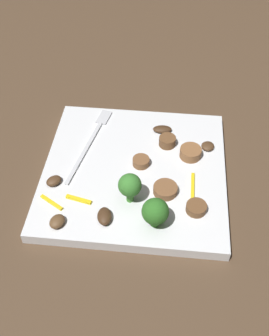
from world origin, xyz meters
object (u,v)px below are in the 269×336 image
Objects in this scene: broccoli_floret_1 at (155,212)px; pepper_strip_1 at (79,199)px; fork at (92,139)px; mushroom_0 at (208,146)px; sausage_slice_0 at (167,141)px; mushroom_3 at (162,129)px; mushroom_2 at (57,221)px; pepper_strip_2 at (193,187)px; sausage_slice_2 at (141,162)px; sausage_slice_1 at (165,190)px; mushroom_1 at (104,216)px; mushroom_4 at (54,181)px; plate at (134,172)px; sausage_slice_3 at (196,208)px; broccoli_floret_0 at (132,186)px; sausage_slice_4 at (191,153)px; pepper_strip_0 at (52,202)px.

pepper_strip_1 is (0.03, 0.11, -0.03)m from broccoli_floret_1.
mushroom_0 is (-0.00, -0.19, 0.00)m from fork.
sausage_slice_0 reaches higher than mushroom_3.
mushroom_2 is 0.46× the size of pepper_strip_2.
sausage_slice_0 is 0.10m from pepper_strip_2.
sausage_slice_0 is at bearing -38.25° from sausage_slice_2.
mushroom_1 is at bearing 125.16° from sausage_slice_1.
pepper_strip_2 is (0.01, -0.21, -0.00)m from mushroom_4.
broccoli_floret_1 is at bearing 144.37° from pepper_strip_2.
mushroom_3 is (0.08, -0.03, -0.00)m from sausage_slice_2.
sausage_slice_1 is at bearing 108.14° from pepper_strip_2.
broccoli_floret_1 is 2.00× the size of mushroom_4.
plate is 0.12m from sausage_slice_3.
sausage_slice_2 reaches higher than pepper_strip_2.
mushroom_1 is at bearing -124.07° from mushroom_4.
broccoli_floret_0 is 2.03× the size of mushroom_2.
broccoli_floret_1 is 1.22× the size of pepper_strip_1.
pepper_strip_2 is at bearing 6.63° from sausage_slice_3.
mushroom_0 is (0.02, -0.03, -0.00)m from sausage_slice_4.
broccoli_floret_0 is at bearing -81.34° from pepper_strip_0.
pepper_strip_0 is at bearing 126.71° from sausage_slice_2.
mushroom_3 is 1.33× the size of mushroom_4.
broccoli_floret_1 is at bearing 117.70° from sausage_slice_3.
broccoli_floret_0 reaches higher than plate.
mushroom_2 is (-0.17, 0.21, 0.00)m from mushroom_0.
sausage_slice_3 is at bearing -90.34° from pepper_strip_1.
pepper_strip_2 is at bearing -116.12° from sausage_slice_2.
mushroom_3 is at bearing 23.34° from pepper_strip_2.
sausage_slice_3 is at bearing -95.83° from broccoli_floret_0.
sausage_slice_0 reaches higher than mushroom_4.
sausage_slice_0 is at bearing -3.40° from broccoli_floret_1.
broccoli_floret_1 is at bearing -84.29° from mushroom_2.
mushroom_3 is at bearing 66.20° from mushroom_0.
sausage_slice_3 is at bearing -62.30° from broccoli_floret_1.
pepper_strip_0 is at bearing 120.53° from sausage_slice_4.
fork is 6.11× the size of sausage_slice_3.
mushroom_0 is 0.27m from mushroom_2.
sausage_slice_1 reaches higher than pepper_strip_2.
plate is 0.14m from pepper_strip_0.
mushroom_4 is (-0.08, 0.20, -0.00)m from sausage_slice_4.
sausage_slice_3 is 0.13m from mushroom_1.
broccoli_floret_1 is 0.12m from pepper_strip_1.
pepper_strip_1 is at bearing 124.45° from mushroom_0.
sausage_slice_2 reaches higher than pepper_strip_1.
sausage_slice_1 is 0.13m from mushroom_3.
sausage_slice_3 is at bearing -173.37° from pepper_strip_2.
fork reaches higher than plate.
broccoli_floret_1 is 1.63× the size of sausage_slice_3.
mushroom_2 is 0.24m from mushroom_3.
broccoli_floret_0 is 0.06m from mushroom_1.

